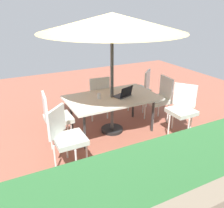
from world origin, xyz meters
TOP-DOWN VIEW (x-y plane):
  - ground_plane at (0.00, 0.00)m, footprint 10.00×10.00m
  - dining_table at (0.00, 0.00)m, footprint 1.74×1.04m
  - patio_umbrella at (0.00, 0.00)m, footprint 2.60×2.60m
  - chair_northwest at (-1.17, 0.69)m, footprint 0.58×0.58m
  - chair_northeast at (1.14, 0.70)m, footprint 0.59×0.59m
  - chair_south at (0.00, -0.69)m, footprint 0.46×0.47m
  - chair_southwest at (-1.11, -0.67)m, footprint 0.59×0.59m
  - chair_east at (1.12, -0.05)m, footprint 0.48×0.47m
  - chair_west at (-1.13, 0.04)m, footprint 0.48×0.47m
  - laptop at (-0.21, 0.08)m, footprint 0.38×0.34m
  - cup at (0.25, -0.04)m, footprint 0.07×0.07m

SIDE VIEW (x-z plane):
  - ground_plane at x=0.00m, z-range -0.02..0.00m
  - chair_northwest at x=-1.17m, z-range 0.06..1.04m
  - chair_northeast at x=1.14m, z-range 0.06..1.04m
  - chair_south at x=0.00m, z-range 0.06..1.04m
  - chair_southwest at x=-1.11m, z-range 0.06..1.04m
  - chair_east at x=1.12m, z-range 0.06..1.04m
  - chair_west at x=-1.13m, z-range 0.06..1.04m
  - dining_table at x=0.00m, z-range 0.32..1.06m
  - laptop at x=-0.21m, z-range 0.68..0.89m
  - cup at x=0.25m, z-range 0.74..0.84m
  - patio_umbrella at x=0.00m, z-range 0.96..3.23m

